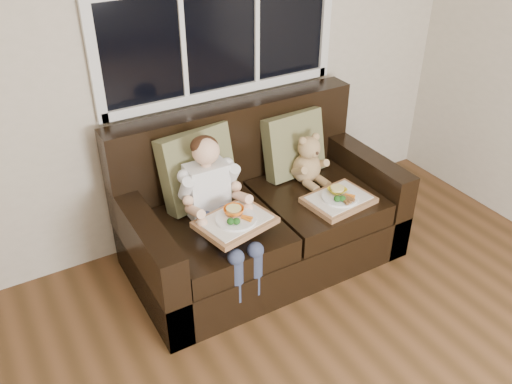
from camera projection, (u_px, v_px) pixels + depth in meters
loveseat at (258, 215)px, 3.49m from camera, size 1.70×0.92×0.96m
pillow_left at (197, 168)px, 3.26m from camera, size 0.50×0.30×0.48m
pillow_right at (294, 145)px, 3.57m from camera, size 0.43×0.22×0.43m
child at (215, 197)px, 3.09m from camera, size 0.35×0.58×0.79m
teddy_bear at (308, 162)px, 3.51m from camera, size 0.21×0.26×0.35m
tray_left at (235, 221)px, 2.99m from camera, size 0.46×0.38×0.09m
tray_right at (339, 199)px, 3.35m from camera, size 0.43×0.35×0.09m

